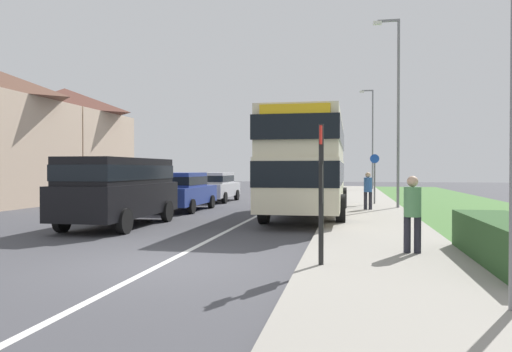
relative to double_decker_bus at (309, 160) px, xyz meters
name	(u,v)px	position (x,y,z in m)	size (l,w,h in m)	color
ground_plane	(160,265)	(-1.96, -9.90, -2.14)	(120.00, 120.00, 0.00)	#424247
lane_marking_centre	(248,221)	(-1.96, -1.90, -2.14)	(0.14, 60.00, 0.01)	silver
pavement_near_side	(374,229)	(2.24, -3.90, -2.08)	(3.20, 68.00, 0.12)	gray
roadside_hedge	(509,245)	(4.34, -9.13, -1.69)	(1.10, 4.31, 0.90)	#2D5128
double_decker_bus	(309,160)	(0.00, 0.00, 0.00)	(2.80, 9.82, 3.70)	beige
parked_van_black	(119,186)	(-5.56, -4.37, -0.86)	(2.11, 5.17, 2.14)	black
parked_car_blue	(182,190)	(-5.60, 1.50, -1.23)	(1.98, 4.60, 1.64)	navy
parked_car_silver	(216,186)	(-5.71, 7.38, -1.25)	(1.87, 4.51, 1.61)	#B7B7BC
pedestrian_at_stop	(412,210)	(2.77, -8.34, -1.17)	(0.34, 0.34, 1.67)	#23232D
pedestrian_walking_away	(368,189)	(2.28, 2.21, -1.17)	(0.34, 0.34, 1.67)	#23232D
bus_stop_sign	(321,184)	(1.04, -9.87, -0.60)	(0.09, 0.52, 2.60)	black
cycle_route_sign	(375,177)	(2.71, 5.72, -0.71)	(0.44, 0.08, 2.52)	slate
street_lamp_mid	(396,102)	(3.51, 3.57, 2.59)	(1.14, 0.20, 8.34)	slate
street_lamp_far	(371,133)	(3.31, 23.55, 2.64)	(1.14, 0.20, 8.44)	slate
house_terrace_far_side	(31,140)	(-16.17, 6.15, 1.31)	(6.36, 13.07, 6.89)	#C1A88E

